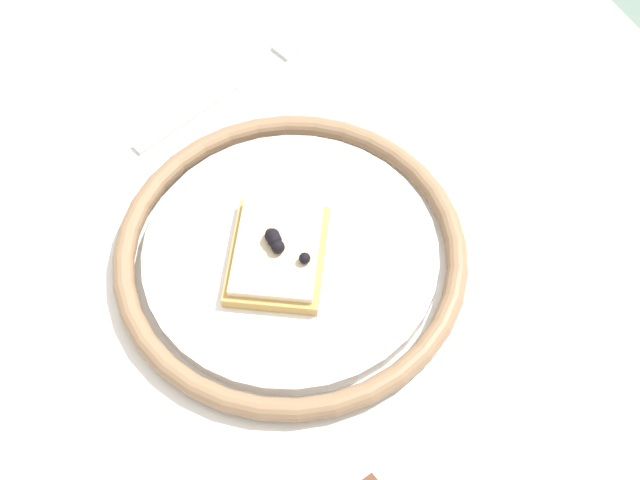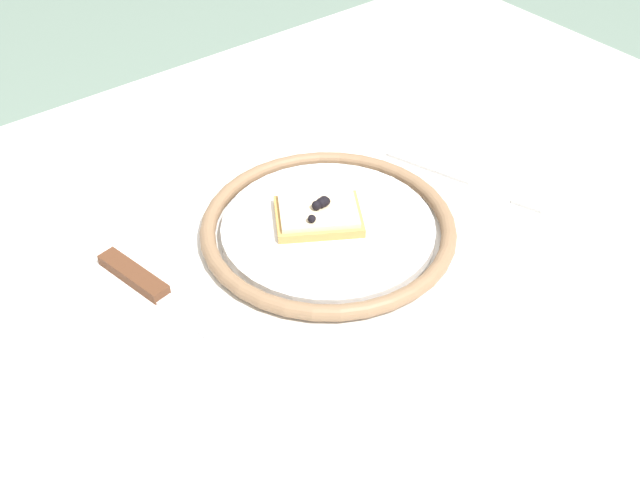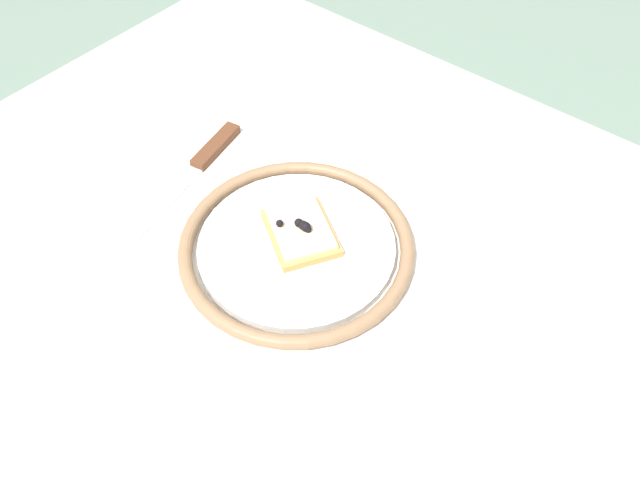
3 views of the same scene
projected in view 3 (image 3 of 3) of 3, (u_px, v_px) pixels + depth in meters
ground_plane at (329, 478)px, 1.27m from camera, size 6.00×6.00×0.00m
dining_table at (334, 305)px, 0.79m from camera, size 1.12×0.84×0.70m
plate at (297, 246)px, 0.73m from camera, size 0.27×0.27×0.02m
pizza_slice_near at (298, 234)px, 0.73m from camera, size 0.11×0.11×0.03m
knife at (202, 162)px, 0.83m from camera, size 0.06×0.24×0.01m
fork at (421, 353)px, 0.65m from camera, size 0.08×0.20×0.00m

